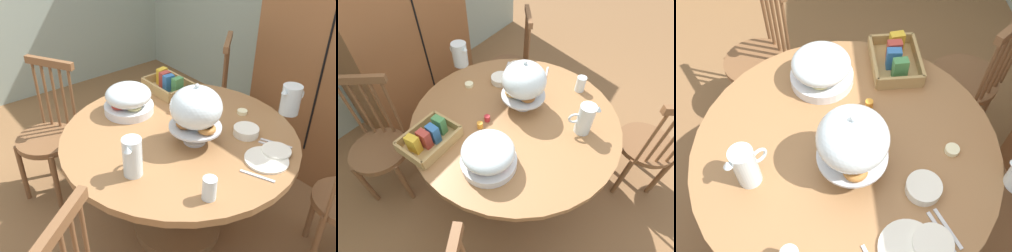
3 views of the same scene
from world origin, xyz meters
TOP-DOWN VIEW (x-y plane):
  - ground_plane at (0.00, 0.00)m, footprint 10.00×10.00m
  - dining_table at (-0.01, 0.18)m, footprint 1.31×1.31m
  - windsor_chair_near_window at (-0.85, -0.27)m, footprint 0.45×0.45m
  - windsor_chair_far_side at (-0.58, 0.95)m, footprint 0.47×0.47m
  - pastry_stand_with_dome at (0.10, 0.20)m, footprint 0.28×0.28m
  - fruit_platter_covered at (-0.38, 0.10)m, footprint 0.30×0.30m
  - orange_juice_pitcher at (0.12, -0.21)m, footprint 0.13×0.15m
  - milk_pitcher at (0.23, 0.85)m, footprint 0.12×0.20m
  - cereal_basket at (-0.46, 0.47)m, footprint 0.32×0.24m
  - china_plate_large at (0.45, 0.37)m, footprint 0.22×0.22m
  - china_plate_small at (0.44, 0.46)m, footprint 0.15×0.15m
  - cereal_bowl at (0.23, 0.47)m, footprint 0.14×0.14m
  - drinking_glass at (0.47, -0.04)m, footprint 0.06×0.06m
  - butter_dish at (0.06, 0.62)m, footprint 0.06×0.06m
  - jam_jar_strawberry at (-0.14, 0.31)m, footprint 0.04×0.04m
  - jam_jar_apricot at (-0.21, 0.31)m, footprint 0.04×0.04m
  - table_knife at (0.40, 0.50)m, footprint 0.16×0.08m
  - dinner_fork at (0.39, 0.53)m, footprint 0.16×0.08m
  - soup_spoon at (0.50, 0.24)m, footprint 0.16×0.08m

SIDE VIEW (x-z plane):
  - ground_plane at x=0.00m, z-range 0.00..0.00m
  - windsor_chair_near_window at x=-0.85m, z-range -0.03..0.94m
  - windsor_chair_far_side at x=-0.58m, z-range -0.03..0.94m
  - dining_table at x=-0.01m, z-range 0.18..0.92m
  - table_knife at x=0.40m, z-range 0.74..0.75m
  - dinner_fork at x=0.39m, z-range 0.74..0.75m
  - soup_spoon at x=0.50m, z-range 0.74..0.75m
  - china_plate_large at x=0.45m, z-range 0.74..0.75m
  - butter_dish at x=0.06m, z-range 0.74..0.76m
  - china_plate_small at x=0.44m, z-range 0.75..0.76m
  - jam_jar_strawberry at x=-0.14m, z-range 0.74..0.78m
  - jam_jar_apricot at x=-0.21m, z-range 0.74..0.78m
  - cereal_bowl at x=0.23m, z-range 0.74..0.78m
  - cereal_basket at x=-0.46m, z-range 0.72..0.84m
  - drinking_glass at x=0.47m, z-range 0.74..0.85m
  - milk_pitcher at x=0.23m, z-range 0.73..0.91m
  - fruit_platter_covered at x=-0.38m, z-range 0.74..0.92m
  - orange_juice_pitcher at x=0.12m, z-range 0.73..0.93m
  - pastry_stand_with_dome at x=0.10m, z-range 0.77..1.11m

